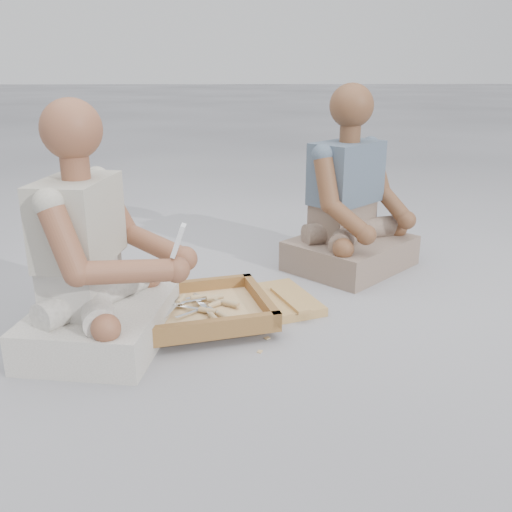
{
  "coord_description": "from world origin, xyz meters",
  "views": [
    {
      "loc": [
        -0.12,
        -1.84,
        0.96
      ],
      "look_at": [
        -0.05,
        0.14,
        0.3
      ],
      "focal_mm": 40.0,
      "sensor_mm": 36.0,
      "label": 1
    }
  ],
  "objects_px": {
    "tool_tray": "(197,310)",
    "craftsman": "(94,266)",
    "carved_panel": "(247,306)",
    "companion": "(351,209)"
  },
  "relations": [
    {
      "from": "tool_tray",
      "to": "craftsman",
      "type": "relative_size",
      "value": 0.74
    },
    {
      "from": "tool_tray",
      "to": "carved_panel",
      "type": "bearing_deg",
      "value": 34.5
    },
    {
      "from": "carved_panel",
      "to": "companion",
      "type": "relative_size",
      "value": 0.62
    },
    {
      "from": "tool_tray",
      "to": "craftsman",
      "type": "distance_m",
      "value": 0.44
    },
    {
      "from": "craftsman",
      "to": "companion",
      "type": "xyz_separation_m",
      "value": [
        1.06,
        0.8,
        0.0
      ]
    },
    {
      "from": "craftsman",
      "to": "companion",
      "type": "bearing_deg",
      "value": 135.82
    },
    {
      "from": "tool_tray",
      "to": "craftsman",
      "type": "bearing_deg",
      "value": -158.54
    },
    {
      "from": "carved_panel",
      "to": "tool_tray",
      "type": "height_order",
      "value": "tool_tray"
    },
    {
      "from": "carved_panel",
      "to": "craftsman",
      "type": "xyz_separation_m",
      "value": [
        -0.54,
        -0.27,
        0.28
      ]
    },
    {
      "from": "tool_tray",
      "to": "companion",
      "type": "distance_m",
      "value": 1.0
    }
  ]
}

